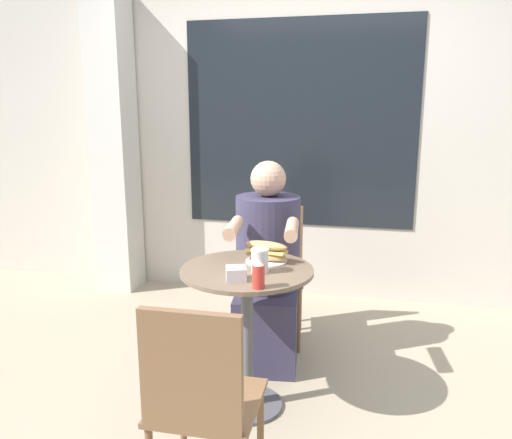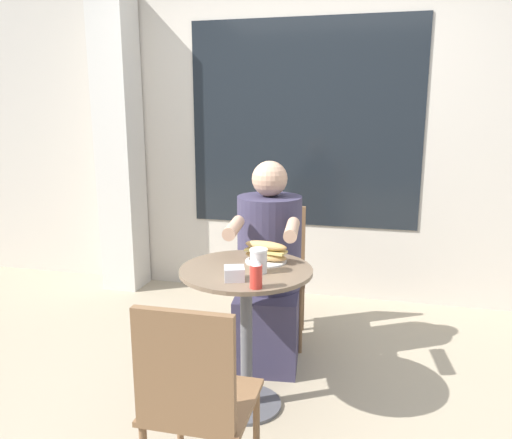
# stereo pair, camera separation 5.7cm
# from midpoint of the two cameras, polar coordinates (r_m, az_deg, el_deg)

# --- Properties ---
(ground_plane) EXTENTS (8.00, 8.00, 0.00)m
(ground_plane) POSITION_cam_midpoint_polar(r_m,az_deg,el_deg) (2.75, -0.44, -20.50)
(ground_plane) COLOR tan
(storefront_wall) EXTENTS (8.00, 0.09, 2.80)m
(storefront_wall) POSITION_cam_midpoint_polar(r_m,az_deg,el_deg) (3.99, 5.81, 11.03)
(storefront_wall) COLOR beige
(storefront_wall) RESTS_ON ground_plane
(lattice_pillar) EXTENTS (0.30, 0.30, 2.40)m
(lattice_pillar) POSITION_cam_midpoint_polar(r_m,az_deg,el_deg) (4.28, -14.95, 8.09)
(lattice_pillar) COLOR beige
(lattice_pillar) RESTS_ON ground_plane
(cafe_table) EXTENTS (0.65, 0.65, 0.74)m
(cafe_table) POSITION_cam_midpoint_polar(r_m,az_deg,el_deg) (2.50, -0.46, -10.08)
(cafe_table) COLOR brown
(cafe_table) RESTS_ON ground_plane
(diner_chair) EXTENTS (0.42, 0.42, 0.87)m
(diner_chair) POSITION_cam_midpoint_polar(r_m,az_deg,el_deg) (3.31, 3.00, -4.66)
(diner_chair) COLOR brown
(diner_chair) RESTS_ON ground_plane
(seated_diner) EXTENTS (0.44, 0.70, 1.21)m
(seated_diner) POSITION_cam_midpoint_polar(r_m,az_deg,el_deg) (2.99, 1.98, -6.64)
(seated_diner) COLOR #38334C
(seated_diner) RESTS_ON ground_plane
(empty_chair_across) EXTENTS (0.39, 0.39, 0.87)m
(empty_chair_across) POSITION_cam_midpoint_polar(r_m,az_deg,el_deg) (1.86, -6.21, -19.32)
(empty_chair_across) COLOR brown
(empty_chair_across) RESTS_ON ground_plane
(sandwich_on_plate) EXTENTS (0.24, 0.21, 0.11)m
(sandwich_on_plate) POSITION_cam_midpoint_polar(r_m,az_deg,el_deg) (2.52, 1.78, -3.82)
(sandwich_on_plate) COLOR white
(sandwich_on_plate) RESTS_ON cafe_table
(drink_cup) EXTENTS (0.09, 0.09, 0.12)m
(drink_cup) POSITION_cam_midpoint_polar(r_m,az_deg,el_deg) (2.35, 0.98, -4.72)
(drink_cup) COLOR silver
(drink_cup) RESTS_ON cafe_table
(napkin_box) EXTENTS (0.11, 0.11, 0.06)m
(napkin_box) POSITION_cam_midpoint_polar(r_m,az_deg,el_deg) (2.26, -1.77, -6.19)
(napkin_box) COLOR silver
(napkin_box) RESTS_ON cafe_table
(condiment_bottle) EXTENTS (0.05, 0.05, 0.13)m
(condiment_bottle) POSITION_cam_midpoint_polar(r_m,az_deg,el_deg) (2.15, 0.76, -6.21)
(condiment_bottle) COLOR red
(condiment_bottle) RESTS_ON cafe_table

